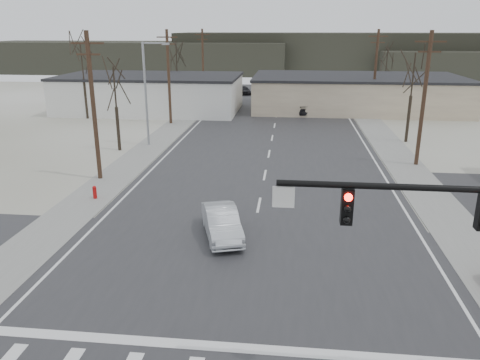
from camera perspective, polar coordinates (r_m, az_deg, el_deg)
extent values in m
plane|color=silver|center=(20.84, 0.73, -11.08)|extent=(140.00, 140.00, 0.00)
cube|color=#2A2A2C|center=(34.67, 3.14, 1.07)|extent=(18.00, 110.00, 0.05)
cube|color=#2A2A2C|center=(20.83, 0.73, -11.03)|extent=(90.00, 10.00, 0.04)
cube|color=gray|center=(41.32, -11.32, 3.55)|extent=(3.00, 90.00, 0.06)
cube|color=gray|center=(40.42, 18.75, 2.61)|extent=(3.00, 90.00, 0.06)
cylinder|color=black|center=(13.14, 23.09, -0.94)|extent=(8.40, 0.18, 0.18)
cube|color=black|center=(12.85, 12.90, -3.16)|extent=(0.32, 0.30, 1.00)
sphere|color=#FF0C05|center=(12.58, 13.09, -2.08)|extent=(0.22, 0.22, 0.22)
cube|color=silver|center=(12.69, 5.32, -2.08)|extent=(0.60, 0.04, 0.60)
cylinder|color=#A50C0C|center=(30.34, -17.27, -1.62)|extent=(0.24, 0.24, 0.70)
sphere|color=#A50C0C|center=(30.21, -17.34, -0.90)|extent=(0.24, 0.24, 0.24)
cube|color=silver|center=(61.29, -10.78, 10.23)|extent=(22.00, 12.00, 4.20)
cube|color=black|center=(61.03, -10.90, 12.32)|extent=(22.30, 12.30, 0.30)
cube|color=beige|center=(63.19, 13.96, 10.16)|extent=(26.00, 14.00, 4.00)
cube|color=black|center=(62.95, 14.11, 12.09)|extent=(26.30, 14.30, 0.30)
cylinder|color=#402B1D|center=(33.29, -17.42, 8.37)|extent=(0.30, 0.30, 10.00)
cube|color=#402B1D|center=(32.90, -18.12, 15.58)|extent=(2.20, 0.12, 0.12)
cube|color=#402B1D|center=(32.93, -18.00, 14.37)|extent=(1.60, 0.12, 0.12)
cylinder|color=#402B1D|center=(52.08, -8.67, 12.21)|extent=(0.30, 0.30, 10.00)
cube|color=#402B1D|center=(51.84, -8.90, 16.83)|extent=(2.20, 0.12, 0.12)
cube|color=#402B1D|center=(51.86, -8.86, 16.06)|extent=(1.60, 0.12, 0.12)
cylinder|color=#402B1D|center=(71.54, -4.54, 13.91)|extent=(0.30, 0.30, 10.00)
cube|color=#402B1D|center=(71.36, -4.63, 17.27)|extent=(2.20, 0.12, 0.12)
cube|color=#402B1D|center=(71.37, -4.61, 16.71)|extent=(1.60, 0.12, 0.12)
cylinder|color=#402B1D|center=(37.77, 21.48, 9.01)|extent=(0.30, 0.30, 10.00)
cube|color=#402B1D|center=(37.42, 22.24, 15.35)|extent=(2.20, 0.12, 0.12)
cube|color=#402B1D|center=(37.45, 22.11, 14.29)|extent=(1.60, 0.12, 0.12)
cylinder|color=#402B1D|center=(59.15, 16.14, 12.41)|extent=(0.30, 0.30, 10.00)
cube|color=#402B1D|center=(58.94, 16.51, 16.46)|extent=(2.20, 0.12, 0.12)
cube|color=#402B1D|center=(58.95, 16.44, 15.78)|extent=(1.60, 0.12, 0.12)
cylinder|color=gray|center=(42.46, -11.41, 10.09)|extent=(0.20, 0.20, 9.00)
cylinder|color=gray|center=(41.81, -10.44, 16.09)|extent=(2.00, 0.12, 0.12)
cube|color=gray|center=(41.54, -9.06, 16.08)|extent=(0.60, 0.25, 0.18)
cylinder|color=#33281F|center=(41.69, -14.64, 6.05)|extent=(0.28, 0.28, 3.75)
cylinder|color=#33281F|center=(41.15, -15.01, 10.65)|extent=(0.14, 0.14, 3.75)
cylinder|color=#33281F|center=(46.11, 19.83, 7.00)|extent=(0.28, 0.28, 4.25)
cylinder|color=#33281F|center=(45.60, 20.34, 11.71)|extent=(0.14, 0.14, 4.25)
cylinder|color=#33281F|center=(66.49, -7.61, 11.11)|extent=(0.28, 0.28, 4.50)
cylinder|color=#33281F|center=(66.13, -7.75, 14.59)|extent=(0.14, 0.14, 4.50)
cylinder|color=#33281F|center=(71.82, 17.19, 10.79)|extent=(0.28, 0.28, 4.00)
cylinder|color=#33281F|center=(71.50, 17.46, 13.64)|extent=(0.14, 0.14, 4.00)
cylinder|color=#33281F|center=(57.80, -18.29, 9.34)|extent=(0.28, 0.28, 4.50)
cylinder|color=#33281F|center=(57.39, -18.69, 13.33)|extent=(0.14, 0.14, 4.50)
cube|color=#333026|center=(116.27, -12.56, 14.40)|extent=(70.00, 18.00, 7.00)
cube|color=#333026|center=(115.02, 13.34, 14.81)|extent=(80.00, 18.00, 9.00)
imported|color=#A7ABB1|center=(23.69, -2.24, -5.19)|extent=(2.85, 4.81, 1.50)
imported|color=black|center=(58.04, 7.20, 8.62)|extent=(3.64, 5.15, 1.38)
imported|color=black|center=(75.59, 0.53, 10.90)|extent=(2.74, 4.08, 1.29)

